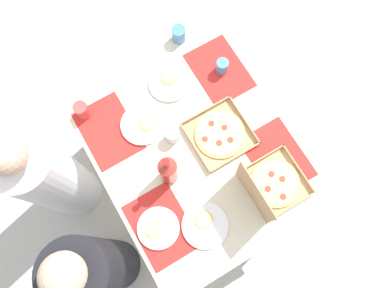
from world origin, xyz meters
TOP-DOWN VIEW (x-y plane):
  - ground_plane at (0.00, 0.00)m, footprint 6.00×6.00m
  - dining_table at (0.00, 0.00)m, footprint 1.25×0.98m
  - placemat_near_left at (-0.28, -0.34)m, footprint 0.36×0.26m
  - placemat_near_right at (0.28, -0.34)m, footprint 0.36×0.26m
  - placemat_far_left at (-0.28, 0.34)m, footprint 0.36×0.26m
  - placemat_far_right at (0.28, 0.34)m, footprint 0.36×0.26m
  - pizza_box_corner_left at (-0.39, -0.22)m, footprint 0.28×0.30m
  - pizza_box_center at (-0.03, -0.15)m, footprint 0.30×0.30m
  - plate_far_right at (0.22, 0.17)m, footprint 0.23×0.23m
  - plate_far_left at (0.36, -0.07)m, footprint 0.22×0.22m
  - plate_near_right at (-0.38, 0.15)m, footprint 0.23×0.23m
  - plate_near_left at (-0.28, 0.36)m, footprint 0.21×0.21m
  - soda_bottle at (-0.09, 0.18)m, footprint 0.09×0.09m
  - cup_dark at (0.28, -0.35)m, footprint 0.06×0.06m
  - cup_clear_left at (0.08, 0.07)m, footprint 0.07×0.07m
  - cup_clear_right at (0.43, 0.40)m, footprint 0.07×0.07m
  - cup_spare at (0.56, -0.25)m, footprint 0.08×0.08m
  - fork_by_near_right at (-0.02, 0.35)m, footprint 0.02×0.19m
  - diner_left_seat at (-0.28, 0.75)m, footprint 0.32×0.32m
  - diner_right_seat at (0.28, 0.75)m, footprint 0.32×0.32m

SIDE VIEW (x-z plane):
  - ground_plane at x=0.00m, z-range 0.00..0.00m
  - diner_right_seat at x=0.28m, z-range -0.06..1.14m
  - diner_left_seat at x=-0.28m, z-range -0.06..1.15m
  - dining_table at x=0.00m, z-range 0.26..1.03m
  - placemat_near_left at x=-0.28m, z-range 0.77..0.77m
  - placemat_near_right at x=0.28m, z-range 0.77..0.77m
  - placemat_far_left at x=-0.28m, z-range 0.77..0.77m
  - placemat_far_right at x=0.28m, z-range 0.77..0.77m
  - fork_by_near_right at x=-0.02m, z-range 0.77..0.78m
  - plate_near_left at x=-0.28m, z-range 0.77..0.79m
  - plate_far_right at x=0.22m, z-range 0.77..0.79m
  - plate_far_left at x=0.36m, z-range 0.77..0.79m
  - plate_near_right at x=-0.38m, z-range 0.77..0.79m
  - pizza_box_center at x=-0.03m, z-range 0.76..0.80m
  - cup_clear_left at x=0.08m, z-range 0.77..0.86m
  - cup_dark at x=0.28m, z-range 0.77..0.86m
  - cup_spare at x=0.56m, z-range 0.77..0.86m
  - pizza_box_corner_left at x=-0.39m, z-range 0.66..0.98m
  - cup_clear_right at x=0.43m, z-range 0.77..0.87m
  - soda_bottle at x=-0.09m, z-range 0.74..1.06m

